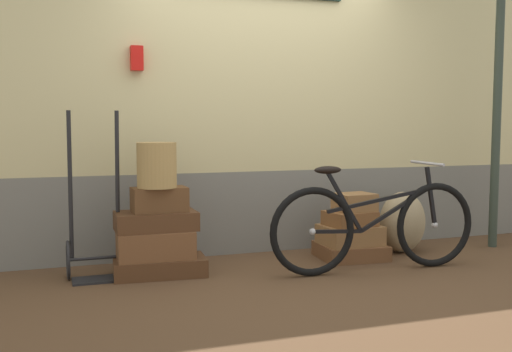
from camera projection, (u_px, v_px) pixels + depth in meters
ground at (292, 275)px, 4.73m from camera, size 8.54×5.20×0.06m
station_building at (258, 97)px, 5.40m from camera, size 6.54×0.74×2.80m
suitcase_0 at (160, 267)px, 4.59m from camera, size 0.73×0.42×0.14m
suitcase_1 at (156, 245)px, 4.56m from camera, size 0.59×0.33×0.21m
suitcase_2 at (156, 221)px, 4.60m from camera, size 0.62×0.36×0.14m
suitcase_3 at (159, 199)px, 4.58m from camera, size 0.42×0.24×0.19m
suitcase_4 at (351, 251)px, 5.18m from camera, size 0.58×0.53×0.13m
suitcase_5 at (350, 235)px, 5.15m from camera, size 0.50×0.41×0.17m
suitcase_6 at (350, 218)px, 5.12m from camera, size 0.42×0.37×0.13m
suitcase_7 at (355, 202)px, 5.12m from camera, size 0.35×0.30×0.15m
wicker_basket at (157, 165)px, 4.53m from camera, size 0.30×0.30×0.35m
luggage_trolley at (96, 241)px, 4.50m from camera, size 0.43×0.37×1.27m
burlap_sack at (402, 222)px, 5.41m from camera, size 0.43×0.36×0.55m
bicycle at (375, 226)px, 4.70m from camera, size 1.76×0.46×0.86m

